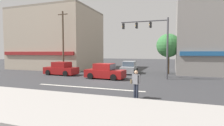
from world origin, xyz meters
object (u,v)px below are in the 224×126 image
sedan_crossing_center (105,72)px  sedan_waiting_far (129,68)px  utility_pole_near_left (63,41)px  traffic_light_mast (154,37)px  sedan_crossing_rightbound (61,69)px  utility_pole_far_right (190,41)px  street_tree (168,46)px  pedestrian_foreground_with_bag (136,82)px

sedan_crossing_center → sedan_waiting_far: 5.56m
utility_pole_near_left → traffic_light_mast: utility_pole_near_left is taller
sedan_crossing_rightbound → sedan_crossing_center: size_ratio=1.00×
utility_pole_near_left → utility_pole_far_right: (15.67, 2.70, -0.16)m
sedan_crossing_rightbound → street_tree: bearing=23.7°
traffic_light_mast → street_tree: bearing=75.2°
utility_pole_near_left → sedan_crossing_rightbound: size_ratio=1.94×
sedan_crossing_rightbound → pedestrian_foreground_with_bag: pedestrian_foreground_with_bag is taller
street_tree → utility_pole_near_left: size_ratio=0.63×
street_tree → sedan_crossing_rightbound: (-12.22, -5.35, -2.88)m
sedan_crossing_center → pedestrian_foreground_with_bag: (4.57, -6.65, 0.24)m
utility_pole_near_left → sedan_crossing_rightbound: (1.04, -1.99, -3.51)m
traffic_light_mast → sedan_crossing_center: size_ratio=1.48×
traffic_light_mast → sedan_crossing_rightbound: traffic_light_mast is taller
sedan_crossing_rightbound → sedan_waiting_far: same height
traffic_light_mast → sedan_crossing_center: bearing=-161.1°
utility_pole_far_right → sedan_waiting_far: size_ratio=1.86×
utility_pole_far_right → sedan_crossing_center: size_ratio=1.87×
utility_pole_far_right → pedestrian_foreground_with_bag: 13.44m
traffic_light_mast → sedan_crossing_center: (-4.79, -1.64, -3.59)m
sedan_crossing_center → street_tree: bearing=46.9°
traffic_light_mast → pedestrian_foreground_with_bag: traffic_light_mast is taller
sedan_waiting_far → pedestrian_foreground_with_bag: bearing=-74.7°
sedan_crossing_rightbound → sedan_crossing_center: same height
utility_pole_far_right → sedan_crossing_rightbound: utility_pole_far_right is taller
utility_pole_near_left → utility_pole_far_right: size_ratio=1.04×
street_tree → utility_pole_far_right: size_ratio=0.65×
utility_pole_near_left → pedestrian_foreground_with_bag: size_ratio=4.87×
utility_pole_near_left → sedan_waiting_far: size_ratio=1.93×
traffic_light_mast → utility_pole_far_right: bearing=48.5°
sedan_crossing_rightbound → utility_pole_near_left: bearing=117.6°
street_tree → utility_pole_near_left: 13.69m
utility_pole_near_left → sedan_crossing_rightbound: bearing=-62.4°
street_tree → traffic_light_mast: 5.06m
utility_pole_near_left → sedan_waiting_far: bearing=15.2°
utility_pole_near_left → utility_pole_far_right: bearing=9.8°
sedan_crossing_rightbound → sedan_waiting_far: 8.57m
sedan_crossing_rightbound → sedan_waiting_far: size_ratio=0.99×
utility_pole_near_left → pedestrian_foreground_with_bag: (11.75, -9.77, -3.27)m
sedan_crossing_center → sedan_waiting_far: bearing=76.7°
utility_pole_near_left → sedan_crossing_center: (7.18, -3.11, -3.51)m
utility_pole_near_left → traffic_light_mast: bearing=-7.0°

